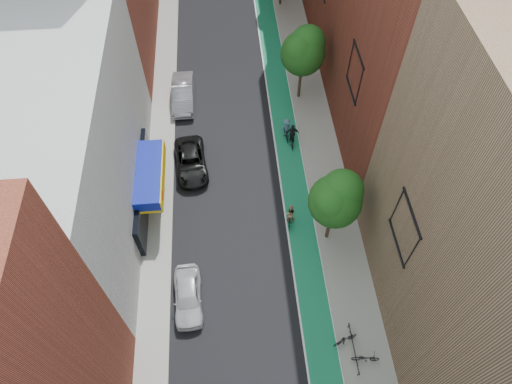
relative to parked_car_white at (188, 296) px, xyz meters
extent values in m
cube|color=#167B47|center=(7.83, 19.84, -0.71)|extent=(2.00, 68.00, 0.01)
cube|color=gray|center=(-2.17, 19.84, -0.64)|extent=(2.00, 68.00, 0.15)
cube|color=gray|center=(10.33, 19.84, -0.64)|extent=(3.00, 68.00, 0.15)
cube|color=silver|center=(-7.17, 7.84, 5.28)|extent=(8.00, 20.00, 12.00)
cylinder|color=#332619|center=(9.43, 3.84, 0.93)|extent=(0.24, 0.24, 3.30)
sphere|color=#165317|center=(9.43, 3.84, 3.66)|extent=(3.36, 3.36, 3.36)
sphere|color=#165317|center=(9.83, 4.14, 4.38)|extent=(2.64, 2.64, 2.64)
sphere|color=#165317|center=(9.13, 3.54, 4.14)|extent=(2.40, 2.40, 2.40)
cylinder|color=#332619|center=(9.43, 17.84, 1.01)|extent=(0.24, 0.24, 3.47)
sphere|color=#165317|center=(9.43, 17.84, 3.88)|extent=(3.53, 3.53, 3.53)
sphere|color=#165317|center=(9.83, 18.14, 4.64)|extent=(2.77, 2.77, 2.77)
sphere|color=#165317|center=(9.13, 17.54, 4.38)|extent=(2.52, 2.52, 2.52)
imported|color=silver|center=(0.00, 0.00, 0.00)|extent=(1.88, 4.29, 1.44)
imported|color=black|center=(0.21, 10.81, -0.03)|extent=(2.76, 5.13, 1.37)
imported|color=#9B9CA3|center=(-0.46, 18.21, 0.11)|extent=(1.76, 5.02, 1.65)
imported|color=black|center=(7.03, 5.17, -0.27)|extent=(0.67, 1.54, 0.90)
imported|color=tan|center=(7.03, 5.27, 0.45)|extent=(0.89, 0.75, 1.64)
imported|color=black|center=(8.16, 12.46, -0.30)|extent=(0.67, 1.62, 0.83)
imported|color=black|center=(8.16, 12.56, 0.51)|extent=(1.05, 0.51, 1.75)
imported|color=black|center=(7.78, 13.23, -0.24)|extent=(0.61, 1.64, 0.97)
imported|color=#44667A|center=(7.78, 13.33, 0.43)|extent=(1.09, 0.70, 1.60)
imported|color=black|center=(9.23, -3.42, -0.09)|extent=(1.64, 0.96, 0.95)
imported|color=black|center=(10.19, -4.56, -0.14)|extent=(1.67, 0.74, 0.85)
camera|label=1|loc=(3.28, -11.44, 26.72)|focal=32.00mm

